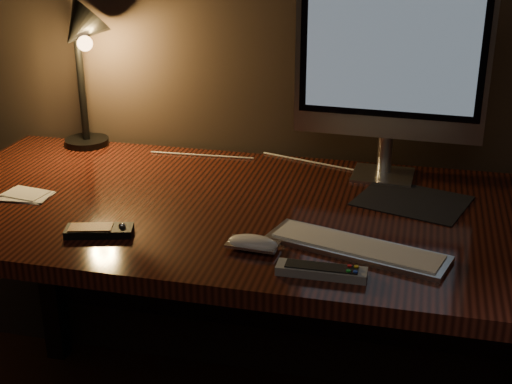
% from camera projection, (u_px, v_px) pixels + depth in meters
% --- Properties ---
extents(desk, '(1.60, 0.75, 0.75)m').
position_uv_depth(desk, '(260.00, 244.00, 1.77)').
color(desk, '#3F160E').
rests_on(desk, ground).
extents(monitor, '(0.47, 0.14, 0.49)m').
position_uv_depth(monitor, '(391.00, 65.00, 1.73)').
color(monitor, silver).
rests_on(monitor, desk).
extents(keyboard, '(0.39, 0.20, 0.01)m').
position_uv_depth(keyboard, '(357.00, 248.00, 1.45)').
color(keyboard, silver).
rests_on(keyboard, desk).
extents(mousepad, '(0.29, 0.26, 0.00)m').
position_uv_depth(mousepad, '(412.00, 201.00, 1.69)').
color(mousepad, black).
rests_on(mousepad, desk).
extents(mouse, '(0.11, 0.06, 0.02)m').
position_uv_depth(mouse, '(253.00, 245.00, 1.45)').
color(mouse, white).
rests_on(mouse, desk).
extents(media_remote, '(0.15, 0.09, 0.03)m').
position_uv_depth(media_remote, '(99.00, 230.00, 1.52)').
color(media_remote, black).
rests_on(media_remote, desk).
extents(tv_remote, '(0.17, 0.04, 0.02)m').
position_uv_depth(tv_remote, '(321.00, 271.00, 1.35)').
color(tv_remote, '#939598').
rests_on(tv_remote, desk).
extents(papers, '(0.12, 0.09, 0.01)m').
position_uv_depth(papers, '(25.00, 195.00, 1.72)').
color(papers, white).
rests_on(papers, desk).
extents(desk_lamp, '(0.22, 0.23, 0.43)m').
position_uv_depth(desk_lamp, '(81.00, 49.00, 1.94)').
color(desk_lamp, black).
rests_on(desk_lamp, desk).
extents(cable, '(0.57, 0.10, 0.00)m').
position_uv_depth(cable, '(253.00, 159.00, 1.96)').
color(cable, white).
rests_on(cable, desk).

